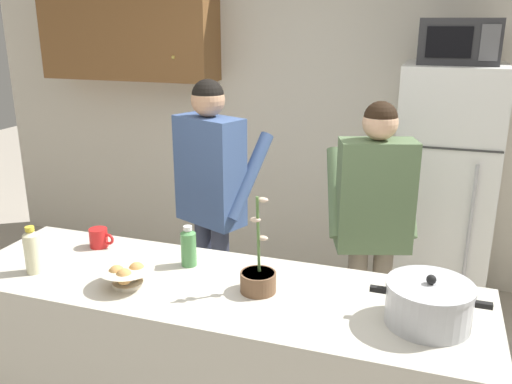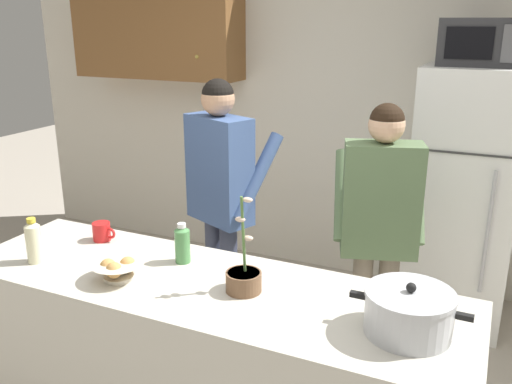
% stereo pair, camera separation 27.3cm
% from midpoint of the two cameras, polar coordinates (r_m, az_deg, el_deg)
% --- Properties ---
extents(back_wall_unit, '(6.00, 0.48, 2.60)m').
position_cam_midpoint_polar(back_wall_unit, '(4.35, 2.48, 9.52)').
color(back_wall_unit, silver).
rests_on(back_wall_unit, ground).
extents(kitchen_island, '(2.29, 0.68, 0.92)m').
position_cam_midpoint_polar(kitchen_island, '(2.60, -7.26, -18.76)').
color(kitchen_island, beige).
rests_on(kitchen_island, ground).
extents(refrigerator, '(0.64, 0.68, 1.73)m').
position_cam_midpoint_polar(refrigerator, '(3.89, 17.14, -0.09)').
color(refrigerator, white).
rests_on(refrigerator, ground).
extents(microwave, '(0.48, 0.37, 0.28)m').
position_cam_midpoint_polar(microwave, '(3.70, 18.58, 14.81)').
color(microwave, '#2D2D30').
rests_on(microwave, refrigerator).
extents(person_near_pot, '(0.61, 0.56, 1.68)m').
position_cam_midpoint_polar(person_near_pot, '(3.28, -7.11, 0.76)').
color(person_near_pot, '#33384C').
rests_on(person_near_pot, ground).
extents(person_by_sink, '(0.57, 0.52, 1.60)m').
position_cam_midpoint_polar(person_by_sink, '(3.02, 9.79, -2.04)').
color(person_by_sink, '#726656').
rests_on(person_by_sink, ground).
extents(cooking_pot, '(0.43, 0.32, 0.20)m').
position_cam_midpoint_polar(cooking_pot, '(2.09, 14.14, -11.42)').
color(cooking_pot, silver).
rests_on(cooking_pot, kitchen_island).
extents(coffee_mug, '(0.13, 0.09, 0.10)m').
position_cam_midpoint_polar(coffee_mug, '(2.84, -18.87, -4.64)').
color(coffee_mug, red).
rests_on(coffee_mug, kitchen_island).
extents(bread_bowl, '(0.23, 0.23, 0.10)m').
position_cam_midpoint_polar(bread_bowl, '(2.40, -16.66, -8.49)').
color(bread_bowl, beige).
rests_on(bread_bowl, kitchen_island).
extents(bottle_near_edge, '(0.07, 0.07, 0.22)m').
position_cam_midpoint_polar(bottle_near_edge, '(2.66, -25.25, -5.62)').
color(bottle_near_edge, beige).
rests_on(bottle_near_edge, kitchen_island).
extents(bottle_mid_counter, '(0.07, 0.07, 0.19)m').
position_cam_midpoint_polar(bottle_mid_counter, '(2.52, -10.24, -5.70)').
color(bottle_mid_counter, '#4C8C4C').
rests_on(bottle_mid_counter, kitchen_island).
extents(potted_orchid, '(0.15, 0.15, 0.42)m').
position_cam_midpoint_polar(potted_orchid, '(2.27, -3.25, -9.12)').
color(potted_orchid, brown).
rests_on(potted_orchid, kitchen_island).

